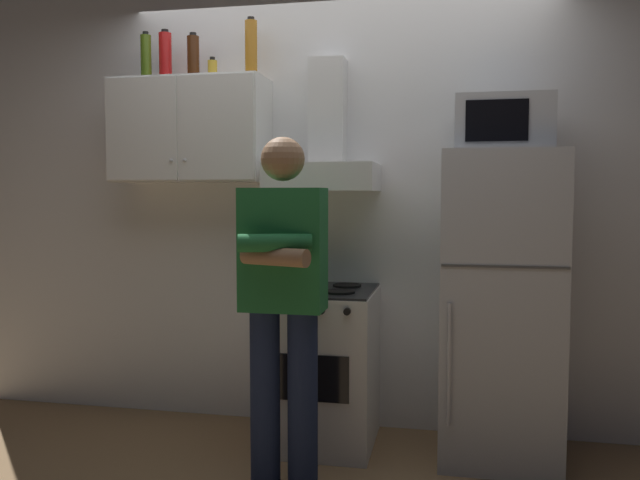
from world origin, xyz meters
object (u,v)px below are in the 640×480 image
range_hood (325,156)px  bottle_liquor_amber (251,49)px  bottle_soda_red (165,56)px  bottle_olive_oil (146,57)px  stove_oven (320,366)px  person_standing (283,299)px  bottle_rum_dark (193,57)px  bottle_spice_jar (212,69)px  microwave (502,124)px  upper_cabinet (190,131)px  refrigerator (499,306)px

range_hood → bottle_liquor_amber: 0.75m
bottle_soda_red → bottle_olive_oil: 0.11m
stove_oven → person_standing: person_standing is taller
range_hood → bottle_soda_red: (-0.96, 0.01, 0.59)m
bottle_rum_dark → person_standing: bearing=-45.7°
person_standing → bottle_olive_oil: (-1.01, 0.71, 1.28)m
person_standing → bottle_spice_jar: bearing=129.3°
stove_oven → microwave: bearing=1.2°
bottle_olive_oil → stove_oven: bearing=-5.6°
bottle_spice_jar → bottle_liquor_amber: bearing=1.8°
bottle_spice_jar → bottle_liquor_amber: size_ratio=0.36×
upper_cabinet → person_standing: (0.75, -0.73, -0.85)m
refrigerator → bottle_spice_jar: bottle_spice_jar is taller
microwave → bottle_spice_jar: 1.66m
range_hood → bottle_rum_dark: (-0.78, 0.02, 0.58)m
range_hood → bottle_soda_red: 1.12m
microwave → bottle_olive_oil: (-2.01, 0.08, 0.44)m
stove_oven → bottle_soda_red: 2.00m
stove_oven → microwave: (0.95, 0.02, 1.31)m
range_hood → microwave: 0.97m
refrigerator → bottle_olive_oil: 2.44m
range_hood → bottle_olive_oil: (-1.06, -0.02, 0.58)m
upper_cabinet → bottle_soda_red: bottle_soda_red is taller
microwave → bottle_soda_red: bottle_soda_red is taller
microwave → bottle_spice_jar: size_ratio=3.88×
person_standing → bottle_liquor_amber: bottle_liquor_amber is taller
stove_oven → bottle_liquor_amber: (-0.44, 0.16, 1.78)m
stove_oven → refrigerator: refrigerator is taller
bottle_spice_jar → bottle_olive_oil: bottle_olive_oil is taller
bottle_spice_jar → bottle_liquor_amber: 0.26m
range_hood → bottle_rum_dark: size_ratio=2.82×
range_hood → bottle_liquor_amber: size_ratio=2.21×
bottle_rum_dark → refrigerator: bearing=-4.8°
stove_oven → range_hood: size_ratio=1.17×
bottle_spice_jar → bottle_liquor_amber: (0.23, 0.01, 0.11)m
upper_cabinet → bottle_rum_dark: 0.43m
bottle_spice_jar → bottle_soda_red: 0.30m
stove_oven → person_standing: bearing=-94.7°
microwave → bottle_rum_dark: bottle_rum_dark is taller
upper_cabinet → bottle_rum_dark: (0.02, 0.02, 0.43)m
stove_oven → refrigerator: bearing=0.0°
bottle_rum_dark → bottle_liquor_amber: (0.35, 0.01, 0.04)m
bottle_spice_jar → bottle_rum_dark: bottle_rum_dark is taller
stove_oven → bottle_rum_dark: size_ratio=3.28×
stove_oven → refrigerator: size_ratio=0.55×
bottle_rum_dark → bottle_olive_oil: bearing=-171.3°
microwave → bottle_rum_dark: (-1.73, 0.13, 0.44)m
refrigerator → bottle_soda_red: 2.36m
person_standing → bottle_spice_jar: 1.55m
upper_cabinet → microwave: 1.75m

